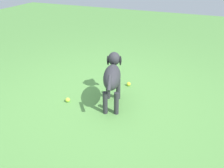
# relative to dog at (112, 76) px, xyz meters

# --- Properties ---
(ground) EXTENTS (14.00, 14.00, 0.00)m
(ground) POSITION_rel_dog_xyz_m (-0.17, -0.02, -0.44)
(ground) COLOR #548C42
(dog) EXTENTS (0.42, 0.94, 0.66)m
(dog) POSITION_rel_dog_xyz_m (0.00, 0.00, 0.00)
(dog) COLOR #2D2D33
(dog) RESTS_ON ground
(tennis_ball_0) EXTENTS (0.07, 0.07, 0.07)m
(tennis_ball_0) POSITION_rel_dog_xyz_m (-0.61, -0.22, -0.41)
(tennis_ball_0) COLOR #C2E33D
(tennis_ball_0) RESTS_ON ground
(tennis_ball_1) EXTENTS (0.07, 0.07, 0.07)m
(tennis_ball_1) POSITION_rel_dog_xyz_m (0.05, 0.58, -0.41)
(tennis_ball_1) COLOR yellow
(tennis_ball_1) RESTS_ON ground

